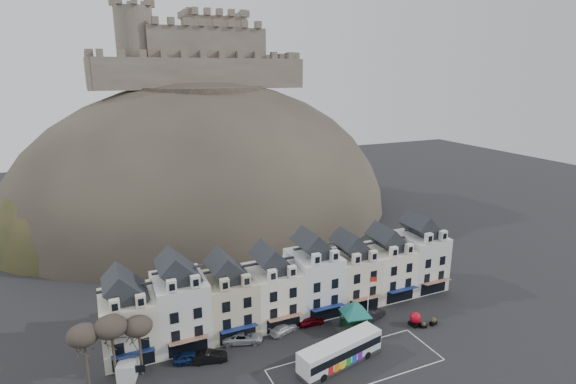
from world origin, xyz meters
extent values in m
plane|color=black|center=(0.00, 0.00, 0.00)|extent=(300.00, 300.00, 0.00)
cube|color=silver|center=(2.00, 1.25, 0.00)|extent=(22.00, 7.50, 0.01)
cube|color=beige|center=(-23.80, 16.00, 4.00)|extent=(6.80, 8.00, 8.00)
cube|color=black|center=(-23.80, 16.00, 9.20)|extent=(6.80, 5.76, 2.80)
cube|color=beige|center=(-25.30, 12.40, 8.90)|extent=(1.20, 0.80, 1.60)
cube|color=beige|center=(-22.30, 12.40, 8.90)|extent=(1.20, 0.80, 1.60)
cube|color=black|center=(-23.80, 11.97, 1.30)|extent=(5.10, 0.06, 2.20)
cube|color=navy|center=(-23.80, 11.30, 2.60)|extent=(5.10, 1.29, 0.43)
cube|color=silver|center=(-17.00, 16.00, 4.60)|extent=(6.80, 8.00, 9.20)
cube|color=black|center=(-17.00, 16.00, 10.40)|extent=(6.80, 5.76, 2.80)
cube|color=silver|center=(-18.50, 12.40, 10.10)|extent=(1.20, 0.80, 1.60)
cube|color=silver|center=(-15.50, 12.40, 10.10)|extent=(1.20, 0.80, 1.60)
cube|color=black|center=(-17.00, 11.97, 1.30)|extent=(5.10, 0.06, 2.20)
cube|color=maroon|center=(-17.00, 11.30, 2.60)|extent=(5.10, 1.29, 0.43)
cube|color=beige|center=(-10.20, 16.00, 4.00)|extent=(6.80, 8.00, 8.00)
cube|color=black|center=(-10.20, 16.00, 9.20)|extent=(6.80, 5.76, 2.80)
cube|color=beige|center=(-11.70, 12.40, 8.90)|extent=(1.20, 0.80, 1.60)
cube|color=beige|center=(-8.70, 12.40, 8.90)|extent=(1.20, 0.80, 1.60)
cube|color=black|center=(-10.20, 11.97, 1.30)|extent=(5.10, 0.06, 2.20)
cube|color=navy|center=(-10.20, 11.30, 2.60)|extent=(5.10, 1.29, 0.43)
cube|color=white|center=(-3.40, 16.00, 4.00)|extent=(6.80, 8.00, 8.00)
cube|color=black|center=(-3.40, 16.00, 9.20)|extent=(6.80, 5.76, 2.80)
cube|color=white|center=(-4.90, 12.40, 8.90)|extent=(1.20, 0.80, 1.60)
cube|color=white|center=(-1.90, 12.40, 8.90)|extent=(1.20, 0.80, 1.60)
cube|color=black|center=(-3.40, 11.97, 1.30)|extent=(5.10, 0.06, 2.20)
cube|color=maroon|center=(-3.40, 11.30, 2.60)|extent=(5.10, 1.29, 0.43)
cube|color=white|center=(3.40, 16.00, 4.60)|extent=(6.80, 8.00, 9.20)
cube|color=black|center=(3.40, 16.00, 10.40)|extent=(6.80, 5.76, 2.80)
cube|color=white|center=(1.90, 12.40, 10.10)|extent=(1.20, 0.80, 1.60)
cube|color=white|center=(4.90, 12.40, 10.10)|extent=(1.20, 0.80, 1.60)
cube|color=black|center=(3.40, 11.97, 1.30)|extent=(5.10, 0.06, 2.20)
cube|color=navy|center=(3.40, 11.30, 2.60)|extent=(5.10, 1.29, 0.43)
cube|color=silver|center=(10.20, 16.00, 4.00)|extent=(6.80, 8.00, 8.00)
cube|color=black|center=(10.20, 16.00, 9.20)|extent=(6.80, 5.76, 2.80)
cube|color=silver|center=(8.70, 12.40, 8.90)|extent=(1.20, 0.80, 1.60)
cube|color=silver|center=(11.70, 12.40, 8.90)|extent=(1.20, 0.80, 1.60)
cube|color=black|center=(10.20, 11.97, 1.30)|extent=(5.10, 0.06, 2.20)
cube|color=maroon|center=(10.20, 11.30, 2.60)|extent=(5.10, 1.29, 0.43)
cube|color=white|center=(17.00, 16.00, 4.00)|extent=(6.80, 8.00, 8.00)
cube|color=black|center=(17.00, 16.00, 9.20)|extent=(6.80, 5.76, 2.80)
cube|color=white|center=(15.50, 12.40, 8.90)|extent=(1.20, 0.80, 1.60)
cube|color=white|center=(18.50, 12.40, 8.90)|extent=(1.20, 0.80, 1.60)
cube|color=black|center=(17.00, 11.97, 1.30)|extent=(5.10, 0.06, 2.20)
cube|color=navy|center=(17.00, 11.30, 2.60)|extent=(5.10, 1.29, 0.43)
cube|color=silver|center=(23.80, 16.00, 4.60)|extent=(6.80, 8.00, 9.20)
cube|color=black|center=(23.80, 16.00, 10.40)|extent=(6.80, 5.76, 2.80)
cube|color=silver|center=(22.30, 12.40, 10.10)|extent=(1.20, 0.80, 1.60)
cube|color=silver|center=(25.30, 12.40, 10.10)|extent=(1.20, 0.80, 1.60)
cube|color=black|center=(23.80, 11.97, 1.30)|extent=(5.10, 0.06, 2.20)
cube|color=maroon|center=(23.80, 11.30, 2.60)|extent=(5.10, 1.29, 0.43)
ellipsoid|color=#312C26|center=(0.00, 70.00, 0.00)|extent=(96.00, 76.00, 68.00)
ellipsoid|color=#2B341A|center=(-22.00, 64.00, 0.00)|extent=(52.00, 44.00, 42.00)
ellipsoid|color=#312C26|center=(24.00, 74.00, 0.00)|extent=(56.00, 48.00, 46.00)
ellipsoid|color=#2B341A|center=(-4.00, 56.00, 0.00)|extent=(40.00, 28.00, 28.00)
ellipsoid|color=#312C26|center=(10.00, 58.00, 0.00)|extent=(36.00, 28.00, 24.00)
cylinder|color=#312C26|center=(0.00, 70.00, 31.00)|extent=(30.00, 30.00, 3.00)
cube|color=brown|center=(0.00, 66.00, 35.50)|extent=(48.00, 2.20, 7.00)
cube|color=brown|center=(0.00, 86.00, 35.50)|extent=(48.00, 2.20, 7.00)
cube|color=brown|center=(-24.00, 76.00, 35.50)|extent=(2.20, 22.00, 7.00)
cube|color=brown|center=(24.00, 76.00, 35.50)|extent=(2.20, 22.00, 7.00)
cube|color=brown|center=(2.00, 76.00, 41.00)|extent=(28.00, 18.00, 10.00)
cube|color=brown|center=(6.00, 78.00, 42.50)|extent=(14.00, 12.00, 13.00)
cylinder|color=brown|center=(-14.00, 72.00, 41.00)|extent=(8.40, 8.40, 18.00)
cylinder|color=silver|center=(6.00, 78.00, 51.50)|extent=(0.16, 0.16, 5.00)
cylinder|color=#372E23|center=(-29.00, 10.50, 2.87)|extent=(0.32, 0.32, 5.74)
ellipsoid|color=#383028|center=(-29.00, 10.50, 6.97)|extent=(3.61, 3.61, 2.54)
cylinder|color=#372E23|center=(-26.00, 10.50, 3.01)|extent=(0.32, 0.32, 6.02)
ellipsoid|color=#383028|center=(-26.00, 10.50, 7.31)|extent=(3.78, 3.78, 2.67)
cylinder|color=#372E23|center=(-23.00, 10.50, 2.73)|extent=(0.32, 0.32, 5.46)
ellipsoid|color=#383028|center=(-23.00, 10.50, 6.63)|extent=(3.43, 3.43, 2.42)
cube|color=#262628|center=(0.17, 2.27, 0.38)|extent=(12.36, 5.22, 0.55)
cube|color=silver|center=(0.17, 2.27, 1.98)|extent=(12.35, 5.17, 2.76)
cube|color=black|center=(0.17, 2.27, 2.13)|extent=(12.13, 5.20, 1.04)
cube|color=silver|center=(0.17, 2.27, 3.23)|extent=(12.09, 5.01, 0.27)
cube|color=orange|center=(6.01, 3.50, 3.04)|extent=(0.34, 1.30, 0.31)
cylinder|color=black|center=(3.96, 1.80, 0.49)|extent=(1.10, 0.56, 1.05)
cylinder|color=black|center=(3.45, 4.22, 0.49)|extent=(1.10, 0.56, 1.05)
cylinder|color=black|center=(-3.34, 0.26, 0.49)|extent=(1.10, 0.56, 1.05)
cylinder|color=black|center=(-3.85, 2.68, 0.49)|extent=(1.10, 0.56, 1.05)
cube|color=black|center=(4.66, 9.68, 1.38)|extent=(0.20, 0.20, 2.75)
cube|color=black|center=(7.72, 9.18, 1.38)|extent=(0.20, 0.20, 2.75)
cube|color=black|center=(4.16, 6.63, 1.38)|extent=(0.20, 0.20, 2.75)
cube|color=black|center=(7.22, 6.13, 1.38)|extent=(0.20, 0.20, 2.75)
cube|color=black|center=(5.94, 7.90, 2.75)|extent=(4.34, 4.34, 0.14)
cone|color=#13574B|center=(5.94, 7.90, 3.79)|extent=(7.49, 7.49, 2.06)
cube|color=black|center=(14.86, 5.59, 0.27)|extent=(1.55, 1.55, 0.54)
sphere|color=#B10A1A|center=(14.86, 5.59, 1.23)|extent=(1.67, 1.67, 1.67)
cylinder|color=silver|center=(8.00, 7.88, 4.15)|extent=(0.12, 0.12, 8.29)
cube|color=red|center=(8.54, 7.71, 7.67)|extent=(1.10, 0.37, 0.73)
cube|color=silver|center=(-24.33, 11.59, 1.11)|extent=(3.48, 5.28, 2.22)
cube|color=black|center=(-24.33, 11.59, 1.53)|extent=(1.94, 0.69, 0.95)
cube|color=black|center=(15.56, 4.57, 0.22)|extent=(0.99, 0.70, 0.45)
sphere|color=#2B341A|center=(15.56, 4.57, 0.58)|extent=(0.63, 0.63, 0.63)
cube|color=black|center=(17.45, 4.62, 0.28)|extent=(1.23, 0.81, 0.57)
sphere|color=#2B341A|center=(17.45, 4.62, 0.74)|extent=(0.79, 0.79, 0.79)
imported|color=#0D1C44|center=(-17.09, 10.34, 0.74)|extent=(4.68, 2.92, 1.49)
imported|color=black|center=(-14.80, 9.50, 0.74)|extent=(4.71, 2.51, 1.48)
imported|color=#AAADB2|center=(-9.60, 11.93, 0.78)|extent=(5.99, 3.95, 1.55)
imported|color=silver|center=(-3.50, 11.72, 0.64)|extent=(4.78, 3.14, 1.29)
imported|color=#58050D|center=(0.96, 12.00, 0.67)|extent=(4.01, 1.84, 1.33)
imported|color=black|center=(10.00, 9.50, 0.79)|extent=(5.06, 3.12, 1.57)
camera|label=1|loc=(-26.03, -40.19, 36.06)|focal=28.00mm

